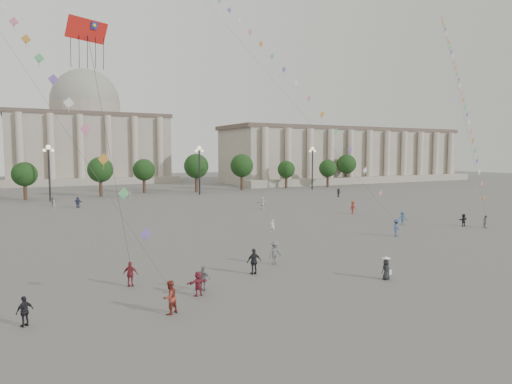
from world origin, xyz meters
name	(u,v)px	position (x,y,z in m)	size (l,w,h in m)	color
ground	(362,285)	(0.00, 0.00, 0.00)	(360.00, 360.00, 0.00)	#5D5A57
hall_east	(346,155)	(75.00, 93.89, 8.43)	(84.00, 26.22, 17.20)	gray
hall_central	(87,137)	(0.00, 129.22, 14.23)	(48.30, 34.30, 35.50)	gray
tree_row	(122,170)	(0.00, 78.00, 5.39)	(137.12, 5.12, 8.00)	#3D2A1E
lamp_post_mid_west	(49,162)	(-15.00, 70.00, 7.35)	(2.00, 0.90, 10.65)	#262628
lamp_post_mid_east	(199,161)	(15.00, 70.00, 7.35)	(2.00, 0.90, 10.65)	#262628
lamp_post_far_east	(312,160)	(45.00, 70.00, 7.35)	(2.00, 0.90, 10.65)	#262628
person_crowd_0	(77,202)	(-11.76, 56.65, 0.92)	(1.08, 0.45, 1.83)	navy
person_crowd_3	(463,220)	(28.23, 13.61, 0.78)	(1.44, 0.46, 1.56)	black
person_crowd_4	(130,195)	(-0.81, 67.10, 0.74)	(1.37, 0.44, 1.48)	silver
person_crowd_6	(275,253)	(-2.40, 7.76, 0.97)	(1.25, 0.72, 1.94)	#5E5F63
person_crowd_7	(262,203)	(14.92, 41.33, 0.96)	(1.77, 0.56, 1.91)	white
person_crowd_8	(353,207)	(23.80, 29.22, 0.97)	(1.25, 0.72, 1.94)	maroon
person_crowd_9	(339,193)	(38.62, 51.44, 0.89)	(1.65, 0.53, 1.78)	#232328
person_crowd_10	(54,205)	(-15.38, 55.47, 0.82)	(0.60, 0.39, 1.63)	#B8B8B4
person_crowd_12	(79,202)	(-11.43, 57.94, 0.83)	(1.54, 0.49, 1.66)	slate
person_crowd_13	(272,226)	(5.07, 21.04, 0.76)	(0.55, 0.36, 1.52)	silver
person_crowd_14	(403,218)	(22.18, 17.79, 0.88)	(1.14, 0.66, 1.77)	#395E80
person_crowd_16	(53,202)	(-15.19, 60.94, 0.80)	(0.94, 0.39, 1.61)	#57575B
tourist_0	(130,274)	(-14.21, 7.08, 0.87)	(1.02, 0.42, 1.73)	maroon
tourist_1	(254,261)	(-5.29, 5.94, 0.97)	(1.14, 0.47, 1.95)	black
tourist_2	(198,284)	(-10.86, 3.02, 0.79)	(1.47, 0.47, 1.58)	maroon
tourist_3	(203,279)	(-10.18, 3.88, 0.82)	(0.96, 0.40, 1.64)	slate
tourist_4	(25,311)	(-20.74, 2.44, 0.81)	(0.95, 0.40, 1.63)	black
kite_flyer_0	(170,297)	(-13.46, 0.66, 0.96)	(0.94, 0.73, 1.92)	maroon
kite_flyer_1	(396,228)	(15.73, 12.43, 0.95)	(1.22, 0.70, 1.89)	#354D77
kite_flyer_2	(486,221)	(29.65, 11.56, 0.77)	(0.75, 0.59, 1.55)	slate
hat_person	(386,269)	(2.41, 0.17, 0.80)	(0.73, 0.60, 1.69)	black
dragon_kite	(88,46)	(-17.35, 1.39, 14.54)	(2.70, 3.60, 15.23)	red
kite_train_mid	(230,16)	(6.81, 36.18, 28.29)	(17.28, 44.23, 68.72)	#3F3F3F
kite_train_east	(459,83)	(41.55, 25.56, 20.11)	(22.90, 26.31, 48.82)	#3F3F3F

